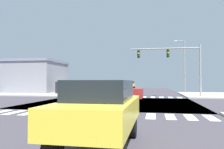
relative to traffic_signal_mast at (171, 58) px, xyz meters
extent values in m
cube|color=#39353D|center=(-5.41, -7.75, -4.60)|extent=(14.00, 90.00, 0.05)
cube|color=#39353D|center=(-5.41, -7.75, -4.60)|extent=(90.00, 12.00, 0.05)
cube|color=#A0A195|center=(-18.41, 4.25, -4.51)|extent=(12.00, 12.00, 0.14)
cube|color=white|center=(-11.16, -15.05, -4.57)|extent=(0.50, 2.00, 0.01)
cube|color=white|center=(-10.16, -15.05, -4.57)|extent=(0.50, 2.00, 0.01)
cube|color=white|center=(-9.16, -15.05, -4.57)|extent=(0.50, 2.00, 0.01)
cube|color=white|center=(-8.16, -15.05, -4.57)|extent=(0.50, 2.00, 0.01)
cube|color=white|center=(-7.16, -15.05, -4.57)|extent=(0.50, 2.00, 0.01)
cube|color=white|center=(-6.16, -15.05, -4.57)|extent=(0.50, 2.00, 0.01)
cube|color=white|center=(-5.16, -15.05, -4.57)|extent=(0.50, 2.00, 0.01)
cube|color=white|center=(-4.16, -15.05, -4.57)|extent=(0.50, 2.00, 0.01)
cube|color=white|center=(-3.16, -15.05, -4.57)|extent=(0.50, 2.00, 0.01)
cube|color=white|center=(-2.16, -15.05, -4.57)|extent=(0.50, 2.00, 0.01)
cube|color=white|center=(-1.16, -15.05, -4.57)|extent=(0.50, 2.00, 0.01)
cube|color=white|center=(-0.16, -15.05, -4.57)|extent=(0.50, 2.00, 0.01)
cube|color=white|center=(0.84, -15.05, -4.57)|extent=(0.50, 2.00, 0.01)
cube|color=white|center=(-12.16, -0.45, -4.57)|extent=(0.50, 2.00, 0.01)
cube|color=white|center=(-11.16, -0.45, -4.57)|extent=(0.50, 2.00, 0.01)
cube|color=white|center=(-10.16, -0.45, -4.57)|extent=(0.50, 2.00, 0.01)
cube|color=white|center=(-9.16, -0.45, -4.57)|extent=(0.50, 2.00, 0.01)
cube|color=white|center=(-8.16, -0.45, -4.57)|extent=(0.50, 2.00, 0.01)
cube|color=white|center=(-7.16, -0.45, -4.57)|extent=(0.50, 2.00, 0.01)
cube|color=white|center=(-6.16, -0.45, -4.57)|extent=(0.50, 2.00, 0.01)
cube|color=white|center=(-5.16, -0.45, -4.57)|extent=(0.50, 2.00, 0.01)
cube|color=white|center=(-4.16, -0.45, -4.57)|extent=(0.50, 2.00, 0.01)
cube|color=white|center=(-3.16, -0.45, -4.57)|extent=(0.50, 2.00, 0.01)
cube|color=white|center=(-2.16, -0.45, -4.57)|extent=(0.50, 2.00, 0.01)
cube|color=white|center=(-1.16, -0.45, -4.57)|extent=(0.50, 2.00, 0.01)
cube|color=white|center=(-0.16, -0.45, -4.57)|extent=(0.50, 2.00, 0.01)
cube|color=white|center=(0.84, -0.45, -4.57)|extent=(0.50, 2.00, 0.01)
cylinder|color=gray|center=(3.22, 0.02, -1.51)|extent=(0.20, 0.20, 6.12)
cylinder|color=gray|center=(-0.77, 0.02, 1.15)|extent=(7.99, 0.14, 0.14)
cube|color=#1E5123|center=(-0.37, 0.02, 0.60)|extent=(0.32, 0.40, 1.00)
sphere|color=black|center=(-0.37, -0.22, 0.91)|extent=(0.22, 0.22, 0.22)
sphere|color=orange|center=(-0.37, -0.22, 0.60)|extent=(0.22, 0.22, 0.22)
sphere|color=black|center=(-0.37, -0.22, 0.29)|extent=(0.22, 0.22, 0.22)
cube|color=#1E5123|center=(-3.81, 0.02, 0.60)|extent=(0.32, 0.40, 1.00)
sphere|color=black|center=(-3.81, -0.22, 0.91)|extent=(0.22, 0.22, 0.22)
sphere|color=orange|center=(-3.81, -0.22, 0.60)|extent=(0.22, 0.22, 0.22)
sphere|color=black|center=(-3.81, -0.22, 0.29)|extent=(0.22, 0.22, 0.22)
cylinder|color=gray|center=(2.83, 10.52, -0.32)|extent=(0.16, 0.16, 8.51)
cylinder|color=gray|center=(2.13, 10.52, 3.84)|extent=(1.40, 0.10, 0.10)
ellipsoid|color=silver|center=(1.43, 10.52, 3.79)|extent=(0.60, 0.32, 0.20)
cube|color=gray|center=(-24.53, 6.84, -2.16)|extent=(14.88, 8.27, 4.83)
cube|color=slate|center=(-24.53, 6.84, 0.46)|extent=(15.18, 8.57, 0.40)
cube|color=black|center=(-15.59, 3.71, -3.68)|extent=(0.24, 2.20, 1.80)
cylinder|color=black|center=(-6.39, -11.97, -4.24)|extent=(0.68, 0.26, 0.68)
cylinder|color=black|center=(-6.39, -10.53, -4.24)|extent=(0.68, 0.26, 0.68)
cylinder|color=black|center=(-3.46, -11.97, -4.24)|extent=(0.68, 0.26, 0.68)
cylinder|color=black|center=(-3.46, -10.53, -4.24)|extent=(0.68, 0.26, 0.68)
cube|color=maroon|center=(-4.92, -11.25, -3.57)|extent=(4.30, 1.80, 0.66)
cube|color=black|center=(-4.92, -11.25, -2.97)|extent=(2.24, 1.55, 0.54)
cylinder|color=black|center=(-6.69, 12.17, -4.24)|extent=(0.26, 0.68, 0.68)
cylinder|color=black|center=(-8.13, 12.17, -4.24)|extent=(0.26, 0.68, 0.68)
cylinder|color=black|center=(-6.69, 15.09, -4.24)|extent=(0.26, 0.68, 0.68)
cylinder|color=black|center=(-8.13, 15.09, -4.24)|extent=(0.26, 0.68, 0.68)
cube|color=silver|center=(-7.41, 13.63, -3.57)|extent=(1.80, 4.30, 0.66)
cube|color=black|center=(-7.41, 13.63, -2.97)|extent=(1.55, 2.24, 0.54)
cylinder|color=black|center=(-4.13, -19.79, -4.24)|extent=(0.26, 0.68, 0.68)
cylinder|color=black|center=(-2.69, -19.79, -4.24)|extent=(0.26, 0.68, 0.68)
cube|color=yellow|center=(-3.41, -21.25, -3.57)|extent=(1.80, 4.30, 0.66)
cube|color=black|center=(-3.41, -21.25, -2.97)|extent=(1.55, 2.24, 0.54)
cylinder|color=black|center=(-6.69, 24.23, -4.24)|extent=(0.26, 0.68, 0.68)
cylinder|color=black|center=(-8.13, 24.23, -4.24)|extent=(0.26, 0.68, 0.68)
cylinder|color=black|center=(-6.69, 27.16, -4.24)|extent=(0.26, 0.68, 0.68)
cylinder|color=black|center=(-8.13, 27.16, -4.24)|extent=(0.26, 0.68, 0.68)
cube|color=gold|center=(-7.41, 25.70, -3.57)|extent=(1.80, 4.30, 0.66)
cube|color=black|center=(-7.41, 25.70, -2.97)|extent=(1.55, 2.24, 0.54)
camera|label=1|loc=(-1.96, -27.33, -2.72)|focal=36.40mm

